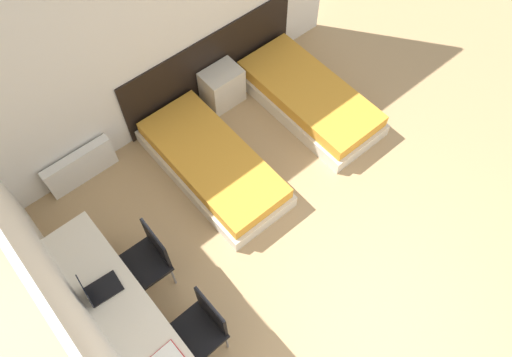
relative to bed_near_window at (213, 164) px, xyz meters
The scene contains 12 objects.
ground_plane 2.77m from the bed_near_window, 87.48° to the right, with size 20.00×20.00×0.00m, color tan.
wall_back 1.60m from the bed_near_window, 83.56° to the left, with size 5.30×0.05×2.70m.
wall_left 2.52m from the bed_near_window, 157.40° to the right, with size 0.05×4.82×2.70m.
headboard_panel 1.35m from the bed_near_window, 52.43° to the left, with size 2.63×0.03×0.98m.
bed_near_window is the anchor object (origin of this frame).
bed_near_door 1.60m from the bed_near_window, ahead, with size 0.92×2.02×0.37m.
nightstand 1.15m from the bed_near_window, 45.79° to the left, with size 0.51×0.37×0.54m.
radiator 1.57m from the bed_near_window, 142.46° to the left, with size 0.87×0.12×0.47m.
desk 2.13m from the bed_near_window, 148.21° to the right, with size 0.50×2.39×0.72m.
chair_near_laptop 1.51m from the bed_near_window, 153.64° to the right, with size 0.48×0.48×0.90m.
chair_near_notebook 2.06m from the bed_near_window, 130.32° to the right, with size 0.48×0.48×0.90m.
laptop 2.10m from the bed_near_window, 158.23° to the right, with size 0.33×0.25×0.33m.
Camera 1 is at (-1.83, -0.06, 5.25)m, focal length 35.00 mm.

